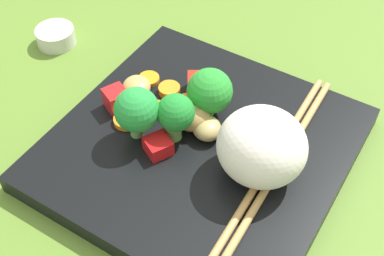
{
  "coord_description": "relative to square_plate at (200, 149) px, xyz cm",
  "views": [
    {
      "loc": [
        -17.11,
        26.4,
        38.26
      ],
      "look_at": [
        0.56,
        0.55,
        4.0
      ],
      "focal_mm": 48.8,
      "sensor_mm": 36.0,
      "label": 1
    }
  ],
  "objects": [
    {
      "name": "ground_plane",
      "position": [
        0.0,
        0.0,
        -2.0
      ],
      "size": [
        110.0,
        110.0,
        2.0
      ],
      "primitive_type": "cube",
      "color": "#5A822C"
    },
    {
      "name": "square_plate",
      "position": [
        0.0,
        0.0,
        0.0
      ],
      "size": [
        26.78,
        26.78,
        2.0
      ],
      "primitive_type": "cube",
      "rotation": [
        0.0,
        0.0,
        0.05
      ],
      "color": "black",
      "rests_on": "ground_plane"
    },
    {
      "name": "rice_mound",
      "position": [
        -6.09,
        0.02,
        4.31
      ],
      "size": [
        8.23,
        7.99,
        6.63
      ],
      "primitive_type": "ellipsoid",
      "rotation": [
        0.0,
        0.0,
        1.65
      ],
      "color": "white",
      "rests_on": "square_plate"
    },
    {
      "name": "broccoli_floret_0",
      "position": [
        2.27,
        0.68,
        3.86
      ],
      "size": [
        3.48,
        3.48,
        4.86
      ],
      "color": "#70AD51",
      "rests_on": "square_plate"
    },
    {
      "name": "broccoli_floret_1",
      "position": [
        5.07,
        2.6,
        4.36
      ],
      "size": [
        4.1,
        4.1,
        5.59
      ],
      "color": "#79B35E",
      "rests_on": "square_plate"
    },
    {
      "name": "broccoli_floret_2",
      "position": [
        1.38,
        -3.55,
        3.82
      ],
      "size": [
        4.33,
        4.33,
        5.15
      ],
      "color": "#7EBC56",
      "rests_on": "square_plate"
    },
    {
      "name": "carrot_slice_0",
      "position": [
        7.16,
        1.87,
        1.25
      ],
      "size": [
        3.46,
        3.46,
        0.5
      ],
      "primitive_type": "cylinder",
      "rotation": [
        0.0,
        0.0,
        5.75
      ],
      "color": "orange",
      "rests_on": "square_plate"
    },
    {
      "name": "carrot_slice_1",
      "position": [
        8.96,
        -3.92,
        1.23
      ],
      "size": [
        3.02,
        3.02,
        0.46
      ],
      "primitive_type": "cylinder",
      "rotation": [
        0.0,
        0.0,
        3.99
      ],
      "color": "orange",
      "rests_on": "square_plate"
    },
    {
      "name": "carrot_slice_2",
      "position": [
        3.75,
        -3.28,
        1.26
      ],
      "size": [
        2.79,
        2.79,
        0.52
      ],
      "primitive_type": "cylinder",
      "rotation": [
        0.0,
        0.0,
        6.0
      ],
      "color": "orange",
      "rests_on": "square_plate"
    },
    {
      "name": "carrot_slice_3",
      "position": [
        5.78,
        -0.83,
        1.22
      ],
      "size": [
        3.22,
        3.22,
        0.43
      ],
      "primitive_type": "cylinder",
      "rotation": [
        0.0,
        0.0,
        5.61
      ],
      "color": "orange",
      "rests_on": "square_plate"
    },
    {
      "name": "carrot_slice_4",
      "position": [
        6.18,
        -3.67,
        1.38
      ],
      "size": [
        2.71,
        2.71,
        0.77
      ],
      "primitive_type": "cylinder",
      "rotation": [
        0.0,
        0.0,
        3.43
      ],
      "color": "orange",
      "rests_on": "square_plate"
    },
    {
      "name": "pepper_chunk_0",
      "position": [
        2.49,
        3.1,
        1.73
      ],
      "size": [
        2.89,
        2.89,
        1.46
      ],
      "primitive_type": "cube",
      "rotation": [
        0.0,
        0.0,
        2.7
      ],
      "color": "red",
      "rests_on": "square_plate"
    },
    {
      "name": "pepper_chunk_1",
      "position": [
        3.68,
        -5.69,
        1.94
      ],
      "size": [
        3.43,
        3.26,
        1.88
      ],
      "primitive_type": "cube",
      "rotation": [
        0.0,
        0.0,
        0.61
      ],
      "color": "red",
      "rests_on": "square_plate"
    },
    {
      "name": "pepper_chunk_2",
      "position": [
        9.22,
        0.85,
        2.06
      ],
      "size": [
        2.76,
        2.71,
        2.12
      ],
      "primitive_type": "cube",
      "rotation": [
        0.0,
        0.0,
        5.88
      ],
      "color": "red",
      "rests_on": "square_plate"
    },
    {
      "name": "chicken_piece_0",
      "position": [
        8.8,
        -1.76,
        1.86
      ],
      "size": [
        4.08,
        4.15,
        1.72
      ],
      "primitive_type": "ellipsoid",
      "rotation": [
        0.0,
        0.0,
        5.33
      ],
      "color": "tan",
      "rests_on": "square_plate"
    },
    {
      "name": "chicken_piece_1",
      "position": [
        1.93,
        -1.26,
        2.3
      ],
      "size": [
        4.28,
        3.85,
        2.6
      ],
      "primitive_type": "ellipsoid",
      "rotation": [
        0.0,
        0.0,
        3.02
      ],
      "color": "tan",
      "rests_on": "square_plate"
    },
    {
      "name": "chicken_piece_2",
      "position": [
        -0.08,
        -1.03,
        1.91
      ],
      "size": [
        3.99,
        3.89,
        1.82
      ],
      "primitive_type": "ellipsoid",
      "rotation": [
        0.0,
        0.0,
        5.72
      ],
      "color": "tan",
      "rests_on": "square_plate"
    },
    {
      "name": "chopstick_pair",
      "position": [
        -7.05,
        -1.07,
        1.33
      ],
      "size": [
        3.34,
        24.53,
        0.67
      ],
      "rotation": [
        0.0,
        0.0,
        4.79
      ],
      "color": "tan",
      "rests_on": "square_plate"
    },
    {
      "name": "sauce_cup",
      "position": [
        23.25,
        -4.71,
        -0.03
      ],
      "size": [
        4.44,
        4.44,
        1.94
      ],
      "primitive_type": "cylinder",
      "color": "silver",
      "rests_on": "ground_plane"
    }
  ]
}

